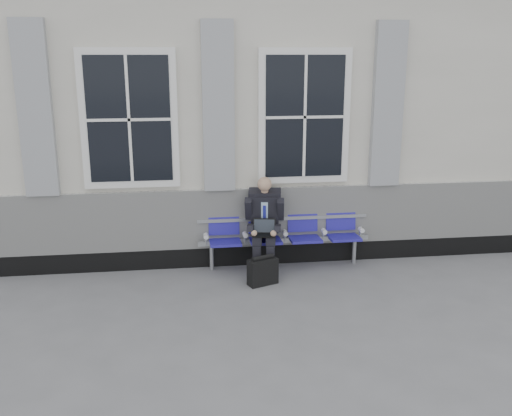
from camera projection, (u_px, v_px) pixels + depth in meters
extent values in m
plane|color=slate|center=(298.00, 302.00, 7.46)|extent=(70.00, 70.00, 0.00)
cube|color=silver|center=(261.00, 113.00, 10.25)|extent=(14.00, 4.00, 4.20)
cube|color=black|center=(279.00, 253.00, 8.82)|extent=(14.00, 0.10, 0.30)
cube|color=silver|center=(279.00, 216.00, 8.65)|extent=(14.00, 0.08, 0.90)
cube|color=#9A9C9F|center=(35.00, 110.00, 7.77)|extent=(0.45, 0.14, 2.40)
cube|color=#9A9C9F|center=(218.00, 107.00, 8.08)|extent=(0.45, 0.14, 2.40)
cube|color=#9A9C9F|center=(388.00, 105.00, 8.40)|extent=(0.45, 0.14, 2.40)
cube|color=white|center=(129.00, 119.00, 7.98)|extent=(1.35, 0.10, 1.95)
cube|color=black|center=(129.00, 120.00, 7.94)|extent=(1.15, 0.02, 1.75)
cube|color=white|center=(304.00, 117.00, 8.30)|extent=(1.35, 0.10, 1.95)
cube|color=black|center=(305.00, 117.00, 8.25)|extent=(1.15, 0.02, 1.75)
cube|color=#9EA0A3|center=(284.00, 240.00, 8.59)|extent=(2.60, 0.07, 0.07)
cube|color=#9EA0A3|center=(283.00, 218.00, 8.63)|extent=(2.60, 0.05, 0.05)
cylinder|color=#9EA0A3|center=(212.00, 257.00, 8.51)|extent=(0.06, 0.06, 0.39)
cylinder|color=#9EA0A3|center=(354.00, 251.00, 8.79)|extent=(0.06, 0.06, 0.39)
cube|color=#201999|center=(225.00, 242.00, 8.40)|extent=(0.46, 0.42, 0.07)
cube|color=#201999|center=(224.00, 222.00, 8.53)|extent=(0.46, 0.10, 0.40)
cube|color=#201999|center=(265.00, 241.00, 8.47)|extent=(0.46, 0.42, 0.07)
cube|color=#201999|center=(263.00, 220.00, 8.60)|extent=(0.46, 0.10, 0.40)
cube|color=#201999|center=(305.00, 239.00, 8.55)|extent=(0.46, 0.42, 0.07)
cube|color=#201999|center=(302.00, 219.00, 8.68)|extent=(0.46, 0.10, 0.40)
cube|color=#201999|center=(344.00, 237.00, 8.62)|extent=(0.46, 0.42, 0.07)
cube|color=#201999|center=(341.00, 217.00, 8.76)|extent=(0.46, 0.10, 0.40)
cylinder|color=white|center=(206.00, 236.00, 8.36)|extent=(0.07, 0.12, 0.07)
cylinder|color=white|center=(245.00, 235.00, 8.44)|extent=(0.07, 0.12, 0.07)
cylinder|color=white|center=(285.00, 233.00, 8.51)|extent=(0.07, 0.12, 0.07)
cylinder|color=white|center=(324.00, 231.00, 8.59)|extent=(0.07, 0.12, 0.07)
cylinder|color=white|center=(361.00, 230.00, 8.66)|extent=(0.07, 0.12, 0.07)
cube|color=black|center=(257.00, 276.00, 8.22)|extent=(0.15, 0.27, 0.09)
cube|color=black|center=(270.00, 276.00, 8.21)|extent=(0.15, 0.27, 0.09)
cube|color=black|center=(257.00, 261.00, 8.23)|extent=(0.14, 0.15, 0.47)
cube|color=black|center=(270.00, 261.00, 8.22)|extent=(0.14, 0.15, 0.47)
cube|color=black|center=(258.00, 237.00, 8.36)|extent=(0.22, 0.46, 0.14)
cube|color=black|center=(271.00, 237.00, 8.35)|extent=(0.22, 0.46, 0.14)
cube|color=black|center=(265.00, 212.00, 8.46)|extent=(0.47, 0.40, 0.62)
cube|color=#BCDFF7|center=(265.00, 213.00, 8.34)|extent=(0.11, 0.11, 0.35)
cube|color=#21269B|center=(264.00, 215.00, 8.33)|extent=(0.06, 0.08, 0.29)
cube|color=black|center=(265.00, 193.00, 8.35)|extent=(0.51, 0.31, 0.14)
cylinder|color=tan|center=(265.00, 190.00, 8.29)|extent=(0.11, 0.11, 0.10)
sphere|color=tan|center=(265.00, 184.00, 8.20)|extent=(0.21, 0.21, 0.21)
cube|color=black|center=(249.00, 209.00, 8.35)|extent=(0.15, 0.29, 0.37)
cube|color=black|center=(281.00, 209.00, 8.33)|extent=(0.15, 0.29, 0.37)
cube|color=black|center=(251.00, 228.00, 8.24)|extent=(0.14, 0.32, 0.14)
cube|color=black|center=(278.00, 228.00, 8.22)|extent=(0.14, 0.32, 0.14)
sphere|color=tan|center=(254.00, 233.00, 8.12)|extent=(0.09, 0.09, 0.09)
sphere|color=tan|center=(273.00, 233.00, 8.11)|extent=(0.09, 0.09, 0.09)
cube|color=black|center=(264.00, 235.00, 8.20)|extent=(0.36, 0.28, 0.02)
cube|color=black|center=(264.00, 226.00, 8.28)|extent=(0.33, 0.15, 0.21)
cube|color=black|center=(264.00, 226.00, 8.28)|extent=(0.30, 0.12, 0.18)
cube|color=black|center=(263.00, 272.00, 7.98)|extent=(0.45, 0.32, 0.37)
cylinder|color=black|center=(263.00, 258.00, 7.93)|extent=(0.33, 0.19, 0.07)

